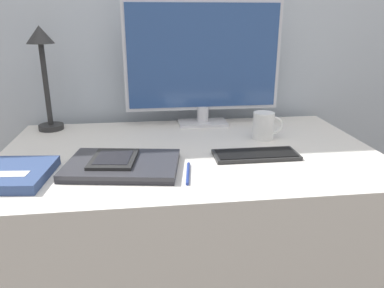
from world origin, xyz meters
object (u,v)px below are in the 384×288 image
object	(u,v)px
laptop	(123,165)
pen	(188,173)
desk_lamp	(43,60)
ereader	(114,159)
keyboard	(256,155)
notebook	(11,174)
monitor	(203,61)
coffee_mug	(264,126)

from	to	relation	value
laptop	pen	xyz separation A→B (m)	(0.19, -0.07, -0.01)
desk_lamp	ereader	bearing A→B (deg)	-57.87
laptop	pen	world-z (taller)	laptop
keyboard	notebook	size ratio (longest dim) A/B	1.15
laptop	notebook	distance (m)	0.30
notebook	pen	distance (m)	0.49
ereader	laptop	bearing A→B (deg)	-23.09
notebook	desk_lamp	bearing A→B (deg)	89.86
laptop	monitor	bearing A→B (deg)	55.50
keyboard	notebook	bearing A→B (deg)	-173.58
keyboard	notebook	world-z (taller)	notebook
monitor	notebook	bearing A→B (deg)	-141.72
keyboard	desk_lamp	size ratio (longest dim) A/B	0.68
keyboard	notebook	distance (m)	0.72
monitor	ereader	world-z (taller)	monitor
laptop	desk_lamp	size ratio (longest dim) A/B	0.90
ereader	desk_lamp	distance (m)	0.57
ereader	notebook	xyz separation A→B (m)	(-0.28, -0.04, -0.01)
pen	laptop	bearing A→B (deg)	160.02
keyboard	desk_lamp	world-z (taller)	desk_lamp
coffee_mug	ereader	bearing A→B (deg)	-157.54
coffee_mug	laptop	bearing A→B (deg)	-155.46
laptop	desk_lamp	xyz separation A→B (m)	(-0.30, 0.45, 0.26)
laptop	coffee_mug	bearing A→B (deg)	24.54
coffee_mug	pen	world-z (taller)	coffee_mug
desk_lamp	notebook	size ratio (longest dim) A/B	1.68
monitor	desk_lamp	xyz separation A→B (m)	(-0.61, 0.00, 0.01)
keyboard	laptop	world-z (taller)	laptop
laptop	pen	size ratio (longest dim) A/B	2.43
pen	desk_lamp	bearing A→B (deg)	133.29
notebook	coffee_mug	size ratio (longest dim) A/B	2.08
keyboard	coffee_mug	bearing A→B (deg)	65.49
laptop	coffee_mug	size ratio (longest dim) A/B	3.13
pen	monitor	bearing A→B (deg)	76.67
notebook	pen	world-z (taller)	notebook
desk_lamp	notebook	xyz separation A→B (m)	(-0.00, -0.48, -0.26)
ereader	notebook	world-z (taller)	ereader
monitor	laptop	bearing A→B (deg)	-124.50
keyboard	pen	distance (m)	0.26
ereader	monitor	bearing A→B (deg)	52.66
ereader	notebook	bearing A→B (deg)	-170.92
ereader	coffee_mug	world-z (taller)	coffee_mug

